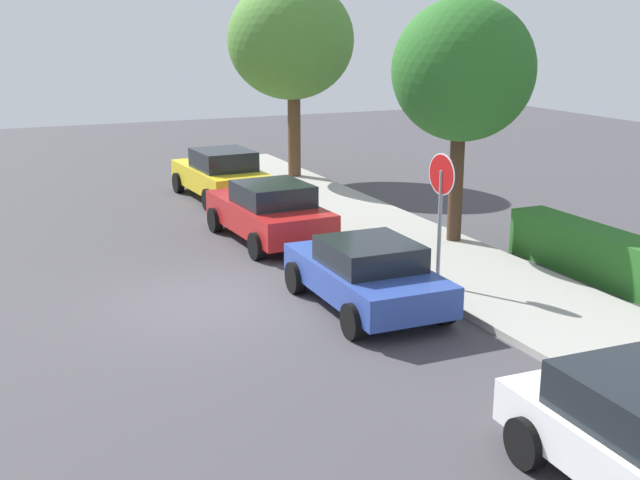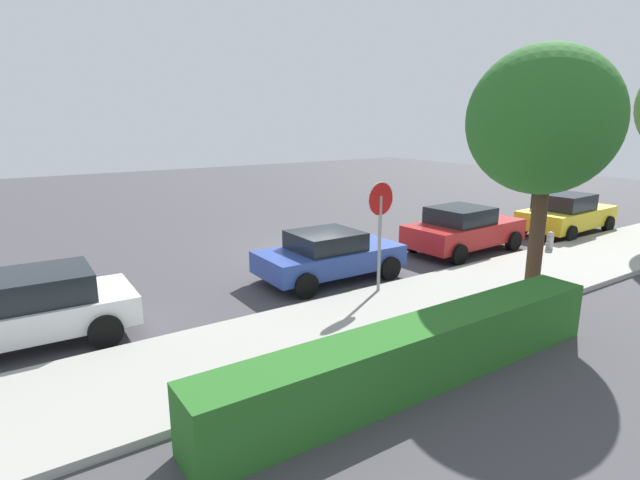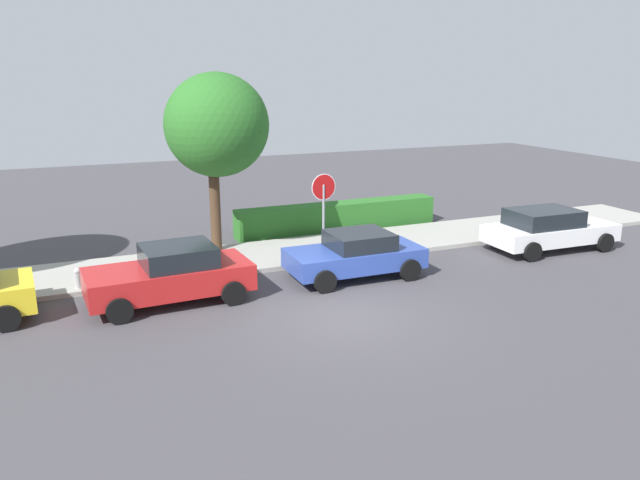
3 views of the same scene
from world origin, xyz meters
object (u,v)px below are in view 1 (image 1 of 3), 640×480
parked_car_blue (367,273)px  parked_car_yellow (221,174)px  street_tree_near_corner (463,71)px  street_tree_mid_block (291,41)px  stop_sign (441,197)px  fire_hydrant (299,203)px  parked_car_red (270,212)px

parked_car_blue → parked_car_yellow: parked_car_yellow is taller
street_tree_near_corner → street_tree_mid_block: 9.76m
street_tree_mid_block → parked_car_yellow: bearing=-56.6°
parked_car_blue → parked_car_yellow: 10.61m
stop_sign → parked_car_blue: bearing=-81.5°
parked_car_blue → parked_car_yellow: (-10.61, 0.43, 0.08)m
street_tree_near_corner → fire_hydrant: bearing=-154.0°
stop_sign → parked_car_yellow: bearing=-172.8°
parked_car_red → street_tree_near_corner: street_tree_near_corner is taller
parked_car_blue → street_tree_mid_block: size_ratio=0.59×
stop_sign → fire_hydrant: 7.43m
stop_sign → street_tree_mid_block: size_ratio=0.42×
parked_car_yellow → fire_hydrant: parked_car_yellow is taller
stop_sign → street_tree_near_corner: 4.15m
street_tree_mid_block → fire_hydrant: (5.20, -1.89, -4.32)m
stop_sign → parked_car_red: stop_sign is taller
street_tree_mid_block → street_tree_near_corner: bearing=1.9°
street_tree_near_corner → stop_sign: bearing=-39.2°
parked_car_yellow → street_tree_mid_block: size_ratio=0.65×
parked_car_yellow → street_tree_near_corner: 9.08m
parked_car_blue → street_tree_mid_block: bearing=164.1°
street_tree_mid_block → parked_car_red: bearing=-25.9°
parked_car_blue → street_tree_near_corner: (-2.97, 3.95, 3.49)m
parked_car_blue → fire_hydrant: bearing=167.0°
parked_car_red → street_tree_mid_block: bearing=154.1°
parked_car_yellow → fire_hydrant: (3.09, 1.31, -0.41)m
street_tree_near_corner → parked_car_red: bearing=-120.9°
parked_car_blue → street_tree_near_corner: bearing=126.9°
stop_sign → fire_hydrant: stop_sign is taller
parked_car_red → fire_hydrant: bearing=142.4°
street_tree_near_corner → fire_hydrant: size_ratio=8.17×
stop_sign → parked_car_red: 5.46m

